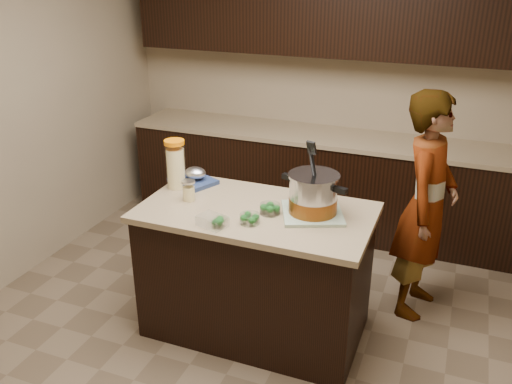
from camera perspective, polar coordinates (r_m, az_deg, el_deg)
ground_plane at (r=3.86m, az=0.00°, el=-14.03°), size 4.00×4.00×0.00m
room_shell at (r=3.13m, az=0.00°, el=11.75°), size 4.04×4.04×2.72m
back_cabinets at (r=4.93m, az=7.48°, el=6.62°), size 3.60×0.63×2.33m
island at (r=3.61m, az=0.00°, el=-8.31°), size 1.46×0.81×0.90m
dish_towel at (r=3.34m, az=5.95°, el=-2.21°), size 0.47×0.47×0.02m
stock_pot at (r=3.29m, az=6.03°, el=-0.43°), size 0.43×0.38×0.44m
lemonade_pitcher at (r=3.71m, az=-8.46°, el=2.73°), size 0.18×0.18×0.33m
mason_jar at (r=3.53m, az=-7.09°, el=0.10°), size 0.11×0.11×0.14m
broccoli_tub_left at (r=3.33m, az=1.49°, el=-1.83°), size 0.13×0.13×0.06m
broccoli_tub_right at (r=3.21m, az=-0.66°, el=-2.87°), size 0.16×0.16×0.06m
broccoli_tub_rect at (r=3.19m, az=-4.62°, el=-3.11°), size 0.19×0.16×0.06m
blue_tray at (r=3.80m, az=-6.54°, el=1.47°), size 0.37×0.34×0.11m
person at (r=3.85m, az=17.49°, el=-1.47°), size 0.47×0.64×1.60m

